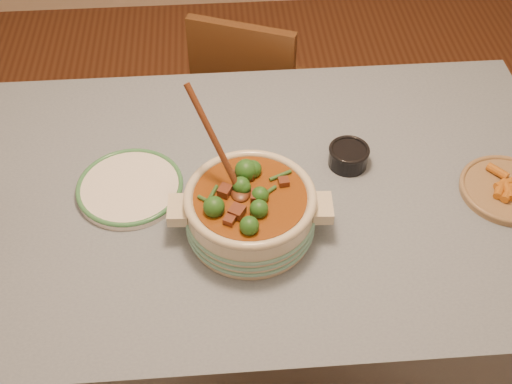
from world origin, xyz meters
TOP-DOWN VIEW (x-y plane):
  - floor at (0.00, 0.00)m, footprint 4.50×4.50m
  - dining_table at (0.00, 0.00)m, footprint 1.68×1.08m
  - stew_casserole at (-0.07, -0.14)m, footprint 0.42×0.34m
  - white_plate at (-0.39, 0.02)m, footprint 0.38×0.38m
  - condiment_bowl at (0.23, 0.08)m, footprint 0.13×0.13m
  - fried_plate at (0.64, -0.06)m, footprint 0.30×0.30m
  - chair_far at (-0.01, 0.78)m, footprint 0.51×0.51m

SIDE VIEW (x-z plane):
  - floor at x=0.00m, z-range 0.00..0.00m
  - chair_far at x=-0.01m, z-range 0.06..0.89m
  - dining_table at x=0.00m, z-range 0.29..1.04m
  - white_plate at x=-0.39m, z-range 0.76..0.78m
  - fried_plate at x=0.64m, z-range 0.75..0.79m
  - condiment_bowl at x=0.23m, z-range 0.76..0.82m
  - stew_casserole at x=-0.07m, z-range 0.64..1.03m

